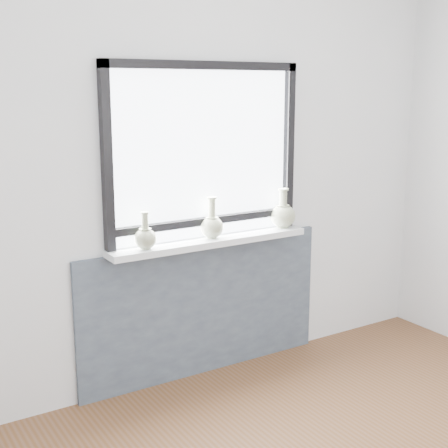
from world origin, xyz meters
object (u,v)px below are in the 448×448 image
vase_b (212,225)px  vase_c (283,214)px  windowsill (210,242)px  vase_a (145,237)px

vase_b → vase_c: 0.54m
windowsill → vase_a: bearing=-177.3°
vase_a → vase_c: 1.00m
vase_a → vase_b: 0.46m
vase_c → windowsill: bearing=-179.1°
vase_b → vase_a: bearing=-176.6°
vase_b → vase_c: bearing=0.3°
vase_a → vase_b: size_ratio=0.85×
windowsill → vase_c: vase_c is taller
vase_a → vase_b: vase_b is taller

